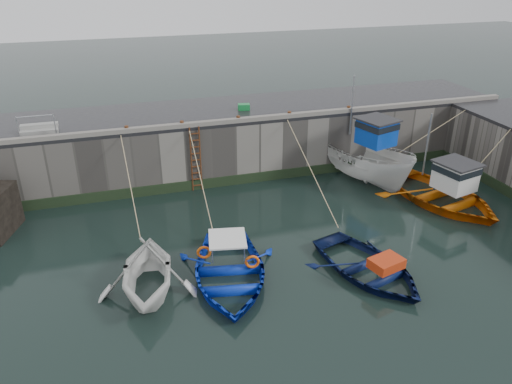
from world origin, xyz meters
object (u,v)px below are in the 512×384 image
object	(u,v)px
ladder	(196,159)
fish_crate	(244,107)
boat_near_navy	(367,273)
boat_far_white	(365,160)
bollard_b	(182,124)
boat_near_blue	(229,279)
boat_far_orange	(442,194)
boat_near_white	(149,290)
bollard_d	(289,114)
bollard_e	(348,109)
bollard_c	(238,119)
bollard_a	(127,129)

from	to	relation	value
ladder	fish_crate	distance (m)	4.07
boat_near_navy	fish_crate	distance (m)	11.47
boat_far_white	bollard_b	size ratio (longest dim) A/B	23.64
boat_near_blue	boat_far_orange	world-z (taller)	boat_far_orange
boat_near_blue	fish_crate	bearing A→B (deg)	82.07
boat_near_white	boat_far_orange	size ratio (longest dim) A/B	0.61
boat_near_white	boat_near_navy	size ratio (longest dim) A/B	0.88
fish_crate	boat_far_orange	bearing A→B (deg)	-31.04
bollard_d	bollard_e	xyz separation A→B (m)	(3.20, 0.00, 0.00)
boat_near_blue	bollard_c	xyz separation A→B (m)	(2.53, 7.97, 3.30)
boat_near_blue	bollard_b	xyz separation A→B (m)	(-0.17, 7.97, 3.30)
boat_near_navy	bollard_a	xyz separation A→B (m)	(-7.56, 9.04, 3.30)
bollard_b	boat_far_white	bearing A→B (deg)	-9.53
bollard_c	ladder	bearing A→B (deg)	-171.33
boat_near_white	bollard_a	bearing A→B (deg)	97.77
boat_far_white	bollard_a	xyz separation A→B (m)	(-11.39, 1.49, 2.28)
bollard_b	bollard_e	xyz separation A→B (m)	(8.50, 0.00, 0.00)
bollard_a	bollard_d	xyz separation A→B (m)	(7.80, 0.00, 0.00)
fish_crate	bollard_b	xyz separation A→B (m)	(-3.49, -1.83, -0.01)
boat_near_white	bollard_e	xyz separation A→B (m)	(11.12, 7.80, 3.30)
fish_crate	bollard_d	size ratio (longest dim) A/B	2.13
ladder	bollard_a	bearing A→B (deg)	173.62
bollard_a	bollard_e	distance (m)	11.00
fish_crate	bollard_e	world-z (taller)	fish_crate
fish_crate	bollard_d	distance (m)	2.57
boat_near_blue	bollard_c	size ratio (longest dim) A/B	19.06
ladder	bollard_c	xyz separation A→B (m)	(2.20, 0.34, 1.71)
boat_far_white	bollard_c	world-z (taller)	boat_far_white
ladder	boat_near_navy	distance (m)	9.95
bollard_c	bollard_e	xyz separation A→B (m)	(5.80, 0.00, 0.00)
boat_near_blue	bollard_c	bearing A→B (deg)	83.18
boat_near_white	boat_far_orange	world-z (taller)	boat_far_orange
boat_far_white	bollard_e	xyz separation A→B (m)	(-0.39, 1.49, 2.28)
bollard_d	bollard_e	distance (m)	3.20
boat_far_orange	bollard_d	distance (m)	8.10
boat_near_navy	fish_crate	size ratio (longest dim) A/B	8.07
fish_crate	bollard_d	bearing A→B (deg)	-34.57
boat_near_blue	boat_far_orange	size ratio (longest dim) A/B	0.77
boat_near_navy	bollard_d	world-z (taller)	bollard_d
boat_near_blue	bollard_a	bearing A→B (deg)	119.32
bollard_a	bollard_c	bearing A→B (deg)	0.00
bollard_c	bollard_e	distance (m)	5.80
boat_far_orange	bollard_b	size ratio (longest dim) A/B	24.76
ladder	boat_near_white	distance (m)	8.24
ladder	fish_crate	world-z (taller)	fish_crate
boat_near_white	boat_far_orange	bearing A→B (deg)	20.49
boat_near_white	ladder	bearing A→B (deg)	75.95
boat_near_navy	boat_far_white	xyz separation A→B (m)	(3.82, 7.54, 1.02)
boat_far_white	bollard_c	distance (m)	6.76
ladder	bollard_d	size ratio (longest dim) A/B	11.43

